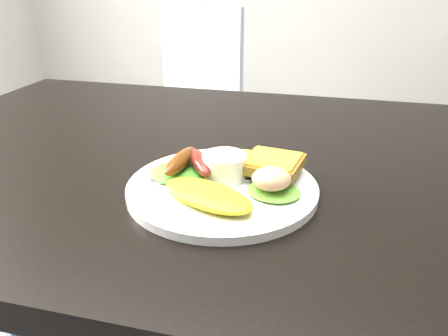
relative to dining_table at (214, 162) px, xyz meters
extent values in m
cube|color=black|center=(0.00, 0.00, 0.00)|extent=(1.20, 0.80, 0.04)
cube|color=tan|center=(-0.37, 0.97, -0.28)|extent=(0.45, 0.45, 0.04)
imported|color=navy|center=(-0.37, 0.84, 0.12)|extent=(0.67, 0.51, 1.70)
cylinder|color=white|center=(0.05, -0.14, 0.03)|extent=(0.26, 0.26, 0.01)
ellipsoid|color=#398F1B|center=(-0.01, -0.12, 0.04)|extent=(0.12, 0.11, 0.01)
ellipsoid|color=#5B9E32|center=(0.12, -0.15, 0.04)|extent=(0.09, 0.09, 0.01)
ellipsoid|color=yellow|center=(0.05, -0.19, 0.04)|extent=(0.15, 0.11, 0.02)
ellipsoid|color=#66320E|center=(-0.02, -0.12, 0.05)|extent=(0.03, 0.10, 0.02)
ellipsoid|color=maroon|center=(0.01, -0.12, 0.05)|extent=(0.07, 0.09, 0.02)
cylinder|color=white|center=(0.05, -0.12, 0.05)|extent=(0.06, 0.06, 0.04)
cube|color=olive|center=(0.09, -0.08, 0.04)|extent=(0.08, 0.08, 0.01)
cube|color=olive|center=(0.11, -0.10, 0.05)|extent=(0.09, 0.09, 0.01)
ellipsoid|color=beige|center=(0.12, -0.15, 0.06)|extent=(0.06, 0.06, 0.03)
cube|color=#ADAFB7|center=(0.02, -0.14, 0.03)|extent=(0.14, 0.05, 0.00)
camera|label=1|loc=(0.18, -0.66, 0.30)|focal=35.00mm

